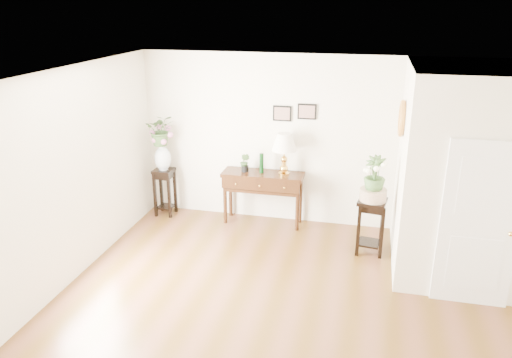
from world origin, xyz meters
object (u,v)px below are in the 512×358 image
(plant_stand_a, at_px, (165,192))
(plant_stand_b, at_px, (370,226))
(table_lamp, at_px, (284,154))
(console_table, at_px, (263,198))

(plant_stand_a, bearing_deg, plant_stand_b, -9.80)
(table_lamp, distance_m, plant_stand_a, 2.24)
(table_lamp, height_order, plant_stand_b, table_lamp)
(table_lamp, xyz_separation_m, plant_stand_a, (-2.09, -0.04, -0.83))
(plant_stand_b, bearing_deg, table_lamp, 155.53)
(console_table, xyz_separation_m, plant_stand_b, (1.78, -0.65, -0.03))
(console_table, relative_size, table_lamp, 1.93)
(table_lamp, distance_m, plant_stand_b, 1.78)
(plant_stand_b, bearing_deg, console_table, 159.89)
(console_table, bearing_deg, plant_stand_a, -178.99)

